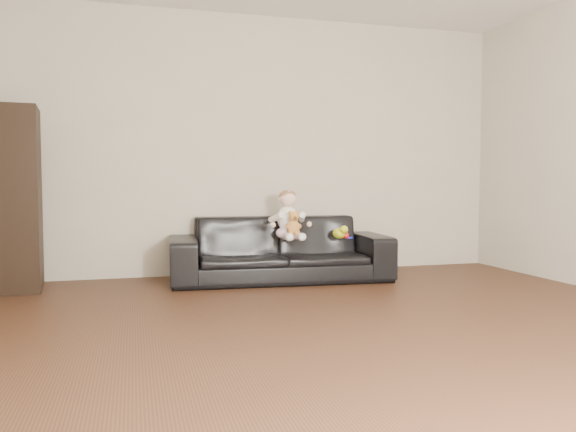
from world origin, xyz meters
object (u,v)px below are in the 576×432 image
object	(u,v)px
teddy_bear	(294,223)
toy_blue_disc	(348,238)
baby	(288,218)
toy_green	(339,233)
sofa	(280,249)
toy_rattle	(346,236)
cabinet	(15,199)

from	to	relation	value
teddy_bear	toy_blue_disc	world-z (taller)	teddy_bear
baby	toy_green	size ratio (longest dim) A/B	3.09
toy_green	sofa	bearing A→B (deg)	165.29
toy_blue_disc	sofa	bearing A→B (deg)	169.28
teddy_bear	toy_green	bearing A→B (deg)	0.34
sofa	toy_rattle	distance (m)	0.63
teddy_bear	toy_blue_disc	bearing A→B (deg)	0.13
cabinet	toy_green	distance (m)	2.87
baby	toy_blue_disc	bearing A→B (deg)	-8.24
cabinet	sofa	bearing A→B (deg)	-7.35
sofa	cabinet	bearing A→B (deg)	-178.78
toy_green	baby	bearing A→B (deg)	176.38
sofa	toy_rattle	bearing A→B (deg)	-12.55
sofa	toy_rattle	xyz separation A→B (m)	(0.59, -0.17, 0.13)
cabinet	teddy_bear	xyz separation A→B (m)	(2.36, -0.35, -0.23)
toy_green	toy_blue_disc	distance (m)	0.11
sofa	toy_blue_disc	size ratio (longest dim) A/B	21.68
baby	toy_blue_disc	distance (m)	0.62
cabinet	teddy_bear	world-z (taller)	cabinet
cabinet	toy_rattle	world-z (taller)	cabinet
teddy_bear	toy_green	world-z (taller)	teddy_bear
toy_green	cabinet	bearing A→B (deg)	175.13
cabinet	teddy_bear	distance (m)	2.39
cabinet	baby	size ratio (longest dim) A/B	3.39
sofa	cabinet	size ratio (longest dim) A/B	1.31
sofa	baby	distance (m)	0.32
sofa	toy_blue_disc	xyz separation A→B (m)	(0.64, -0.12, 0.10)
teddy_bear	sofa	bearing A→B (deg)	91.11
teddy_bear	toy_rattle	world-z (taller)	teddy_bear
teddy_bear	toy_green	xyz separation A→B (m)	(0.48, 0.11, -0.11)
toy_green	toy_rattle	world-z (taller)	toy_green
baby	cabinet	bearing A→B (deg)	167.64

